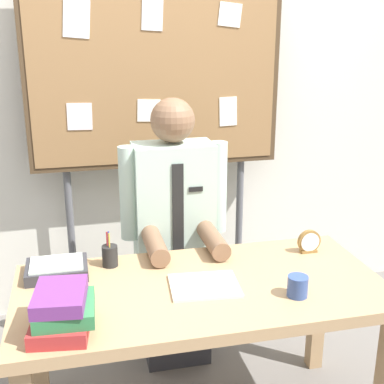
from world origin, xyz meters
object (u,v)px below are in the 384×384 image
(desk, at_px, (202,305))
(desk_clock, at_px, (309,242))
(person, at_px, (174,244))
(coffee_mug, at_px, (298,286))
(bulletin_board, at_px, (156,69))
(open_notebook, at_px, (204,286))
(book_stack, at_px, (62,311))
(paper_tray, at_px, (57,269))
(pen_holder, at_px, (110,256))

(desk, relative_size, desk_clock, 13.80)
(person, bearing_deg, coffee_mug, -65.39)
(desk, height_order, person, person)
(bulletin_board, distance_m, open_notebook, 1.34)
(book_stack, xyz_separation_m, paper_tray, (-0.03, 0.44, -0.05))
(desk, xyz_separation_m, coffee_mug, (0.35, -0.18, 0.14))
(open_notebook, relative_size, desk_clock, 2.53)
(bulletin_board, relative_size, pen_holder, 13.32)
(paper_tray, bearing_deg, person, 30.93)
(bulletin_board, height_order, book_stack, bulletin_board)
(pen_holder, bearing_deg, coffee_mug, -32.49)
(desk_clock, relative_size, paper_tray, 0.43)
(desk_clock, bearing_deg, coffee_mug, -121.06)
(desk, distance_m, desk_clock, 0.63)
(desk, relative_size, person, 1.07)
(desk_clock, height_order, coffee_mug, desk_clock)
(person, bearing_deg, paper_tray, -149.07)
(desk_clock, bearing_deg, open_notebook, -158.62)
(book_stack, distance_m, paper_tray, 0.45)
(open_notebook, distance_m, desk_clock, 0.61)
(desk, xyz_separation_m, open_notebook, (0.01, -0.02, 0.10))
(desk, relative_size, paper_tray, 5.89)
(book_stack, distance_m, coffee_mug, 0.91)
(person, distance_m, bulletin_board, 0.98)
(desk, height_order, book_stack, book_stack)
(desk, distance_m, paper_tray, 0.64)
(desk_clock, distance_m, coffee_mug, 0.44)
(book_stack, relative_size, paper_tray, 1.09)
(desk, height_order, desk_clock, desk_clock)
(bulletin_board, xyz_separation_m, open_notebook, (0.01, -1.08, -0.79))
(bulletin_board, xyz_separation_m, coffee_mug, (0.35, -1.24, -0.75))
(bulletin_board, height_order, pen_holder, bulletin_board)
(paper_tray, bearing_deg, desk, -21.55)
(bulletin_board, relative_size, book_stack, 7.53)
(book_stack, relative_size, desk_clock, 2.55)
(bulletin_board, xyz_separation_m, pen_holder, (-0.35, -0.79, -0.75))
(desk, distance_m, book_stack, 0.62)
(coffee_mug, bearing_deg, open_notebook, 155.47)
(paper_tray, bearing_deg, book_stack, -86.53)
(desk, distance_m, open_notebook, 0.10)
(book_stack, distance_m, open_notebook, 0.60)
(desk, relative_size, coffee_mug, 17.92)
(person, height_order, bulletin_board, bulletin_board)
(desk, xyz_separation_m, paper_tray, (-0.59, 0.23, 0.12))
(desk_clock, bearing_deg, paper_tray, 178.60)
(paper_tray, bearing_deg, coffee_mug, -23.58)
(book_stack, height_order, open_notebook, book_stack)
(book_stack, distance_m, pen_holder, 0.52)
(person, bearing_deg, pen_holder, -138.76)
(desk_clock, bearing_deg, book_stack, -159.91)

